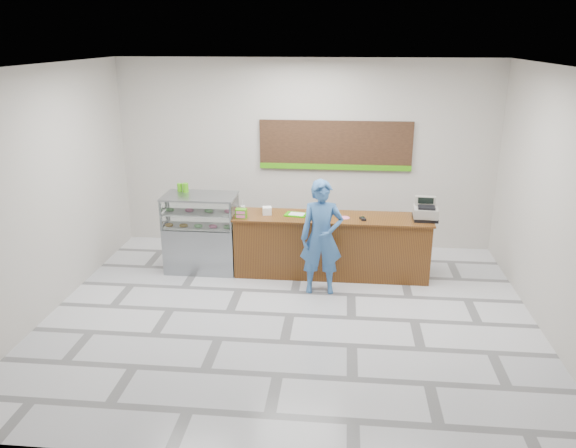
# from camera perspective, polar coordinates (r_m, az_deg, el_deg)

# --- Properties ---
(floor) EXTENTS (7.00, 7.00, 0.00)m
(floor) POSITION_cam_1_polar(r_m,az_deg,el_deg) (8.28, 0.20, -9.22)
(floor) COLOR silver
(floor) RESTS_ON ground
(back_wall) EXTENTS (7.00, 0.00, 7.00)m
(back_wall) POSITION_cam_1_polar(r_m,az_deg,el_deg) (10.52, 1.79, 7.02)
(back_wall) COLOR beige
(back_wall) RESTS_ON floor
(ceiling) EXTENTS (7.00, 7.00, 0.00)m
(ceiling) POSITION_cam_1_polar(r_m,az_deg,el_deg) (7.33, 0.23, 15.75)
(ceiling) COLOR silver
(ceiling) RESTS_ON back_wall
(sales_counter) EXTENTS (3.26, 0.76, 1.03)m
(sales_counter) POSITION_cam_1_polar(r_m,az_deg,el_deg) (9.45, 4.43, -2.19)
(sales_counter) COLOR brown
(sales_counter) RESTS_ON floor
(display_case) EXTENTS (1.22, 0.72, 1.33)m
(display_case) POSITION_cam_1_polar(r_m,az_deg,el_deg) (9.69, -8.78, -0.83)
(display_case) COLOR gray
(display_case) RESTS_ON floor
(menu_board) EXTENTS (2.80, 0.06, 0.90)m
(menu_board) POSITION_cam_1_polar(r_m,az_deg,el_deg) (10.43, 4.83, 7.88)
(menu_board) COLOR black
(menu_board) RESTS_ON back_wall
(cash_register) EXTENTS (0.40, 0.42, 0.36)m
(cash_register) POSITION_cam_1_polar(r_m,az_deg,el_deg) (9.33, 13.78, 1.24)
(cash_register) COLOR black
(cash_register) RESTS_ON sales_counter
(card_terminal) EXTENTS (0.11, 0.16, 0.04)m
(card_terminal) POSITION_cam_1_polar(r_m,az_deg,el_deg) (9.16, 7.61, 0.53)
(card_terminal) COLOR black
(card_terminal) RESTS_ON sales_counter
(serving_tray) EXTENTS (0.38, 0.30, 0.02)m
(serving_tray) POSITION_cam_1_polar(r_m,az_deg,el_deg) (9.32, 0.79, 0.97)
(serving_tray) COLOR #26B000
(serving_tray) RESTS_ON sales_counter
(napkin_box) EXTENTS (0.17, 0.17, 0.13)m
(napkin_box) POSITION_cam_1_polar(r_m,az_deg,el_deg) (9.35, -2.15, 1.36)
(napkin_box) COLOR white
(napkin_box) RESTS_ON sales_counter
(straw_cup) EXTENTS (0.08, 0.08, 0.12)m
(straw_cup) POSITION_cam_1_polar(r_m,az_deg,el_deg) (9.45, -4.61, 1.48)
(straw_cup) COLOR silver
(straw_cup) RESTS_ON sales_counter
(promo_box) EXTENTS (0.18, 0.13, 0.16)m
(promo_box) POSITION_cam_1_polar(r_m,az_deg,el_deg) (9.18, -4.77, 1.08)
(promo_box) COLOR #419D0E
(promo_box) RESTS_ON sales_counter
(donut_decal) EXTENTS (0.18, 0.18, 0.00)m
(donut_decal) POSITION_cam_1_polar(r_m,az_deg,el_deg) (9.23, 5.74, 0.65)
(donut_decal) COLOR pink
(donut_decal) RESTS_ON sales_counter
(green_cup_left) EXTENTS (0.09, 0.09, 0.14)m
(green_cup_left) POSITION_cam_1_polar(r_m,az_deg,el_deg) (9.79, -10.94, 3.68)
(green_cup_left) COLOR #419D0E
(green_cup_left) RESTS_ON display_case
(green_cup_right) EXTENTS (0.10, 0.10, 0.15)m
(green_cup_right) POSITION_cam_1_polar(r_m,az_deg,el_deg) (9.72, -10.37, 3.66)
(green_cup_right) COLOR #419D0E
(green_cup_right) RESTS_ON display_case
(customer) EXTENTS (0.69, 0.48, 1.81)m
(customer) POSITION_cam_1_polar(r_m,az_deg,el_deg) (8.67, 3.43, -1.37)
(customer) COLOR #3564A1
(customer) RESTS_ON floor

